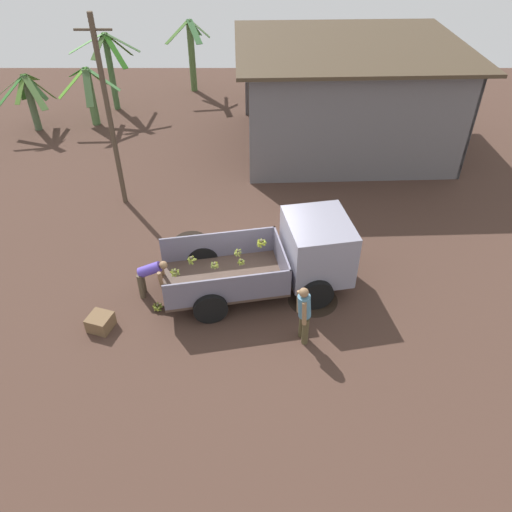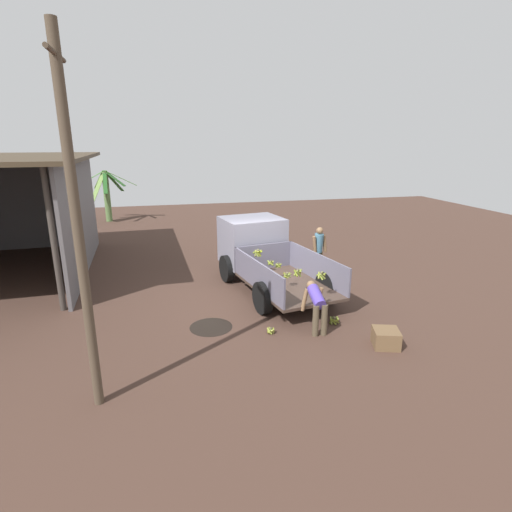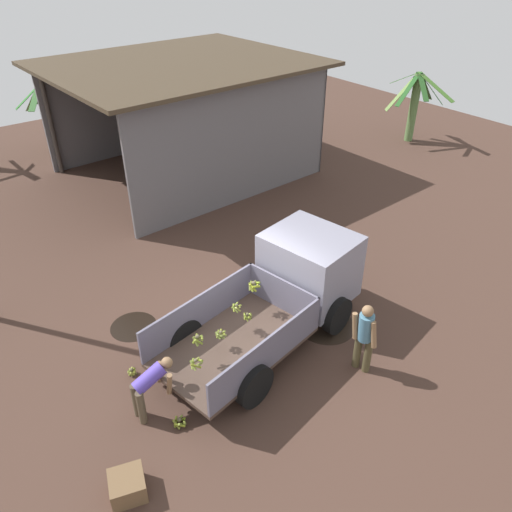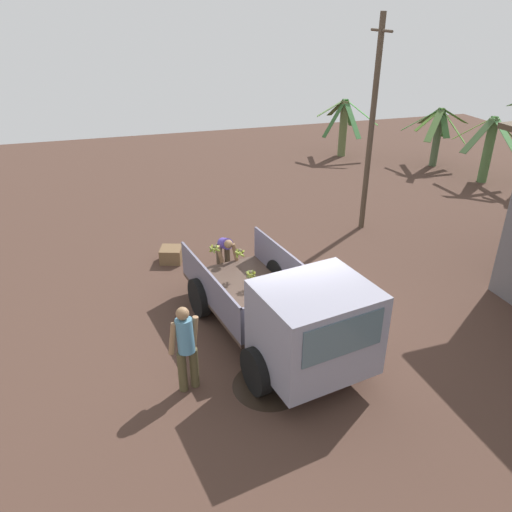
{
  "view_description": "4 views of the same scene",
  "coord_description": "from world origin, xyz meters",
  "px_view_note": "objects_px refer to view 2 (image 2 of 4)",
  "views": [
    {
      "loc": [
        0.17,
        -10.35,
        9.0
      ],
      "look_at": [
        0.17,
        -0.35,
        1.1
      ],
      "focal_mm": 35.0,
      "sensor_mm": 36.0,
      "label": 1
    },
    {
      "loc": [
        -10.61,
        2.79,
        4.33
      ],
      "look_at": [
        -0.51,
        0.36,
        1.33
      ],
      "focal_mm": 28.0,
      "sensor_mm": 36.0,
      "label": 2
    },
    {
      "loc": [
        -4.81,
        -6.64,
        7.46
      ],
      "look_at": [
        0.66,
        0.49,
        1.59
      ],
      "focal_mm": 35.0,
      "sensor_mm": 36.0,
      "label": 3
    },
    {
      "loc": [
        8.18,
        -2.98,
        6.11
      ],
      "look_at": [
        -0.49,
        -0.42,
        1.49
      ],
      "focal_mm": 35.0,
      "sensor_mm": 36.0,
      "label": 4
    }
  ],
  "objects_px": {
    "person_foreground_visitor": "(318,249)",
    "person_worker_loading": "(317,303)",
    "cargo_truck": "(258,249)",
    "utility_pole": "(78,230)",
    "banana_bunch_on_ground_1": "(334,320)",
    "wooden_crate_0": "(386,338)",
    "banana_bunch_on_ground_0": "(271,330)"
  },
  "relations": [
    {
      "from": "banana_bunch_on_ground_0",
      "to": "wooden_crate_0",
      "type": "height_order",
      "value": "wooden_crate_0"
    },
    {
      "from": "banana_bunch_on_ground_0",
      "to": "wooden_crate_0",
      "type": "bearing_deg",
      "value": -116.88
    },
    {
      "from": "person_foreground_visitor",
      "to": "person_worker_loading",
      "type": "bearing_deg",
      "value": -37.32
    },
    {
      "from": "banana_bunch_on_ground_1",
      "to": "wooden_crate_0",
      "type": "distance_m",
      "value": 1.44
    },
    {
      "from": "utility_pole",
      "to": "cargo_truck",
      "type": "bearing_deg",
      "value": -36.99
    },
    {
      "from": "person_foreground_visitor",
      "to": "person_worker_loading",
      "type": "height_order",
      "value": "person_foreground_visitor"
    },
    {
      "from": "utility_pole",
      "to": "wooden_crate_0",
      "type": "xyz_separation_m",
      "value": [
        0.62,
        -5.84,
        -2.84
      ]
    },
    {
      "from": "wooden_crate_0",
      "to": "banana_bunch_on_ground_1",
      "type": "bearing_deg",
      "value": 25.92
    },
    {
      "from": "person_worker_loading",
      "to": "banana_bunch_on_ground_1",
      "type": "relative_size",
      "value": 4.09
    },
    {
      "from": "utility_pole",
      "to": "person_foreground_visitor",
      "type": "height_order",
      "value": "utility_pole"
    },
    {
      "from": "banana_bunch_on_ground_0",
      "to": "utility_pole",
      "type": "bearing_deg",
      "value": 116.54
    },
    {
      "from": "person_foreground_visitor",
      "to": "banana_bunch_on_ground_0",
      "type": "bearing_deg",
      "value": -50.26
    },
    {
      "from": "cargo_truck",
      "to": "banana_bunch_on_ground_0",
      "type": "distance_m",
      "value": 3.93
    },
    {
      "from": "utility_pole",
      "to": "banana_bunch_on_ground_0",
      "type": "distance_m",
      "value": 4.95
    },
    {
      "from": "person_foreground_visitor",
      "to": "wooden_crate_0",
      "type": "bearing_deg",
      "value": -19.23
    },
    {
      "from": "utility_pole",
      "to": "banana_bunch_on_ground_1",
      "type": "xyz_separation_m",
      "value": [
        1.91,
        -5.21,
        -2.93
      ]
    },
    {
      "from": "person_foreground_visitor",
      "to": "banana_bunch_on_ground_1",
      "type": "xyz_separation_m",
      "value": [
        -3.61,
        1.0,
        -0.8
      ]
    },
    {
      "from": "person_foreground_visitor",
      "to": "banana_bunch_on_ground_0",
      "type": "distance_m",
      "value": 4.66
    },
    {
      "from": "cargo_truck",
      "to": "banana_bunch_on_ground_1",
      "type": "height_order",
      "value": "cargo_truck"
    },
    {
      "from": "cargo_truck",
      "to": "person_worker_loading",
      "type": "distance_m",
      "value": 3.89
    },
    {
      "from": "cargo_truck",
      "to": "banana_bunch_on_ground_1",
      "type": "distance_m",
      "value": 3.88
    },
    {
      "from": "person_worker_loading",
      "to": "wooden_crate_0",
      "type": "xyz_separation_m",
      "value": [
        -1.06,
        -1.21,
        -0.5
      ]
    },
    {
      "from": "banana_bunch_on_ground_0",
      "to": "banana_bunch_on_ground_1",
      "type": "distance_m",
      "value": 1.66
    },
    {
      "from": "banana_bunch_on_ground_0",
      "to": "banana_bunch_on_ground_1",
      "type": "xyz_separation_m",
      "value": [
        0.13,
        -1.66,
        0.02
      ]
    },
    {
      "from": "wooden_crate_0",
      "to": "person_worker_loading",
      "type": "bearing_deg",
      "value": 48.69
    },
    {
      "from": "cargo_truck",
      "to": "person_worker_loading",
      "type": "relative_size",
      "value": 4.57
    },
    {
      "from": "banana_bunch_on_ground_0",
      "to": "banana_bunch_on_ground_1",
      "type": "height_order",
      "value": "banana_bunch_on_ground_1"
    },
    {
      "from": "cargo_truck",
      "to": "person_worker_loading",
      "type": "xyz_separation_m",
      "value": [
        -3.85,
        -0.46,
        -0.34
      ]
    },
    {
      "from": "cargo_truck",
      "to": "wooden_crate_0",
      "type": "bearing_deg",
      "value": -171.82
    },
    {
      "from": "utility_pole",
      "to": "person_worker_loading",
      "type": "relative_size",
      "value": 5.31
    },
    {
      "from": "person_foreground_visitor",
      "to": "banana_bunch_on_ground_0",
      "type": "relative_size",
      "value": 8.07
    },
    {
      "from": "cargo_truck",
      "to": "utility_pole",
      "type": "height_order",
      "value": "utility_pole"
    }
  ]
}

